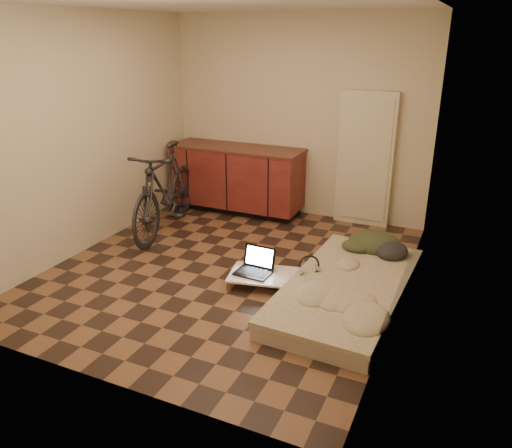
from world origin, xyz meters
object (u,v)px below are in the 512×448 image
at_px(bicycle, 165,186).
at_px(futon, 347,290).
at_px(laptop, 255,267).
at_px(lap_desk, 265,275).

distance_m(bicycle, futon, 2.66).
height_order(futon, laptop, laptop).
bearing_deg(lap_desk, laptop, 164.11).
relative_size(futon, laptop, 6.06).
distance_m(bicycle, laptop, 1.82).
xyz_separation_m(bicycle, futon, (2.50, -0.73, -0.51)).
bearing_deg(laptop, bicycle, 155.72).
xyz_separation_m(lap_desk, laptop, (-0.11, 0.01, 0.06)).
height_order(bicycle, futon, bicycle).
xyz_separation_m(futon, laptop, (-0.92, -0.06, 0.08)).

